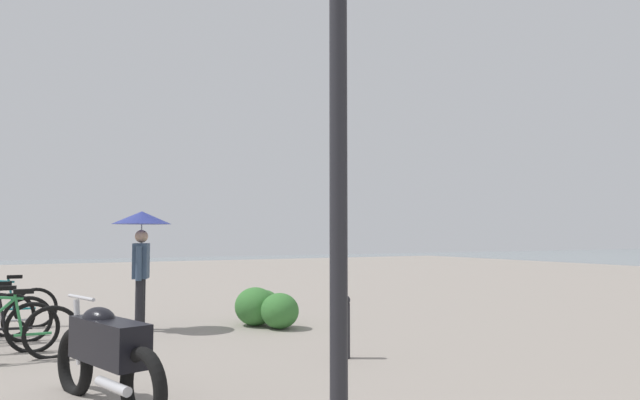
% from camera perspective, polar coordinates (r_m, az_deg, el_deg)
% --- Properties ---
extents(lamppost, '(0.98, 0.28, 4.47)m').
position_cam_1_polar(lamppost, '(4.64, 1.81, 12.92)').
color(lamppost, '#232328').
rests_on(lamppost, ground).
extents(motorcycle, '(2.11, 0.73, 1.06)m').
position_cam_1_polar(motorcycle, '(6.03, -20.38, -14.00)').
color(motorcycle, black).
rests_on(motorcycle, ground).
extents(bicycle_green, '(0.09, 1.77, 0.95)m').
position_cam_1_polar(bicycle_green, '(8.57, -28.59, -11.55)').
color(bicycle_green, black).
rests_on(bicycle_green, ground).
extents(bicycle_teal, '(0.26, 1.77, 0.95)m').
position_cam_1_polar(bicycle_teal, '(11.57, -28.92, -9.32)').
color(bicycle_teal, black).
rests_on(bicycle_teal, ground).
extents(pedestrian, '(1.00, 1.00, 2.03)m').
position_cam_1_polar(pedestrian, '(10.39, -17.23, -3.44)').
color(pedestrian, black).
rests_on(pedestrian, ground).
extents(bollard_mid, '(0.13, 0.13, 0.83)m').
position_cam_1_polar(bollard_mid, '(7.81, 2.54, -12.27)').
color(bollard_mid, '#232328').
rests_on(bollard_mid, ground).
extents(shrub_low, '(0.68, 0.61, 0.58)m').
position_cam_1_polar(shrub_low, '(11.19, -5.56, -10.30)').
color(shrub_low, '#387533').
rests_on(shrub_low, ground).
extents(shrub_round, '(0.80, 0.72, 0.68)m').
position_cam_1_polar(shrub_round, '(10.59, -6.42, -10.40)').
color(shrub_round, '#387533').
rests_on(shrub_round, ground).
extents(shrub_wide, '(0.72, 0.65, 0.61)m').
position_cam_1_polar(shrub_wide, '(10.21, -4.00, -10.87)').
color(shrub_wide, '#387533').
rests_on(shrub_wide, ground).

